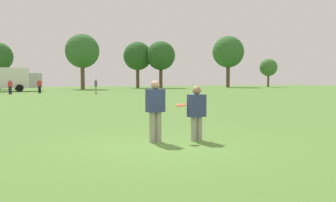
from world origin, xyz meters
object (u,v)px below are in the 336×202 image
at_px(player_thrower, 155,108).
at_px(bystander_field_marshal, 10,86).
at_px(box_truck, 6,78).
at_px(frisbee, 181,105).
at_px(bystander_far_jogger, 39,85).
at_px(player_defender, 197,111).
at_px(bystander_sideline_watcher, 96,86).

distance_m(player_thrower, bystander_field_marshal, 35.09).
distance_m(player_thrower, box_truck, 44.12).
distance_m(frisbee, bystander_far_jogger, 37.20).
relative_size(player_thrower, player_defender, 1.10).
relative_size(player_defender, bystander_field_marshal, 0.93).
height_order(player_defender, frisbee, player_defender).
bearing_deg(player_thrower, bystander_far_jogger, 90.82).
height_order(player_thrower, frisbee, player_thrower).
bearing_deg(player_thrower, box_truck, 95.59).
xyz_separation_m(player_defender, box_truck, (-5.43, 44.12, 0.91)).
bearing_deg(bystander_field_marshal, frisbee, -82.75).
bearing_deg(bystander_far_jogger, bystander_field_marshal, -146.44).
distance_m(box_truck, bystander_far_jogger, 7.88).
height_order(player_thrower, box_truck, box_truck).
bearing_deg(frisbee, box_truck, 96.46).
height_order(player_thrower, bystander_field_marshal, player_thrower).
bearing_deg(bystander_field_marshal, bystander_far_jogger, 33.56).
bearing_deg(player_thrower, frisbee, -12.05).
xyz_separation_m(player_defender, bystander_sideline_watcher, (3.94, 31.61, 0.11)).
xyz_separation_m(player_defender, bystander_far_jogger, (-1.66, 37.25, 0.10)).
relative_size(player_defender, bystander_far_jogger, 0.91).
distance_m(frisbee, bystander_field_marshal, 35.32).
bearing_deg(bystander_far_jogger, bystander_sideline_watcher, -45.15).
relative_size(player_thrower, bystander_field_marshal, 1.03).
relative_size(player_defender, box_truck, 0.18).
relative_size(box_truck, bystander_sideline_watcher, 5.14).
xyz_separation_m(box_truck, bystander_sideline_watcher, (9.37, -12.51, -0.81)).
height_order(player_defender, box_truck, box_truck).
bearing_deg(bystander_sideline_watcher, box_truck, 126.85).
distance_m(frisbee, box_truck, 44.34).
height_order(bystander_sideline_watcher, bystander_far_jogger, bystander_sideline_watcher).
xyz_separation_m(frisbee, bystander_field_marshal, (-4.46, 35.03, -0.08)).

